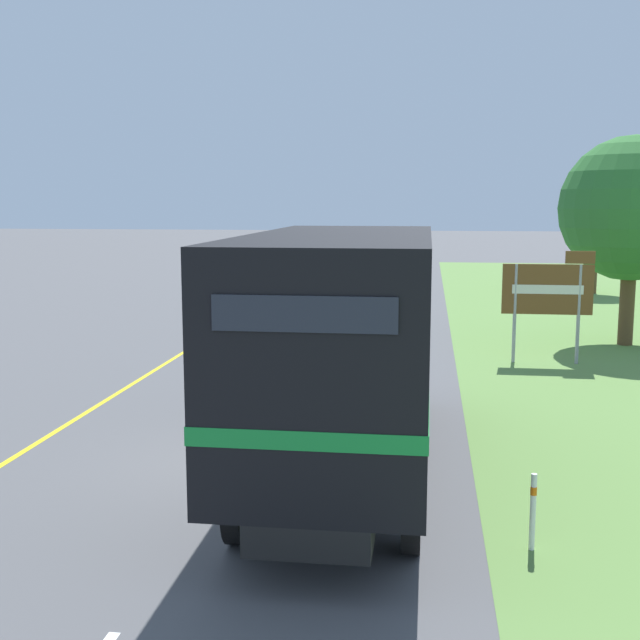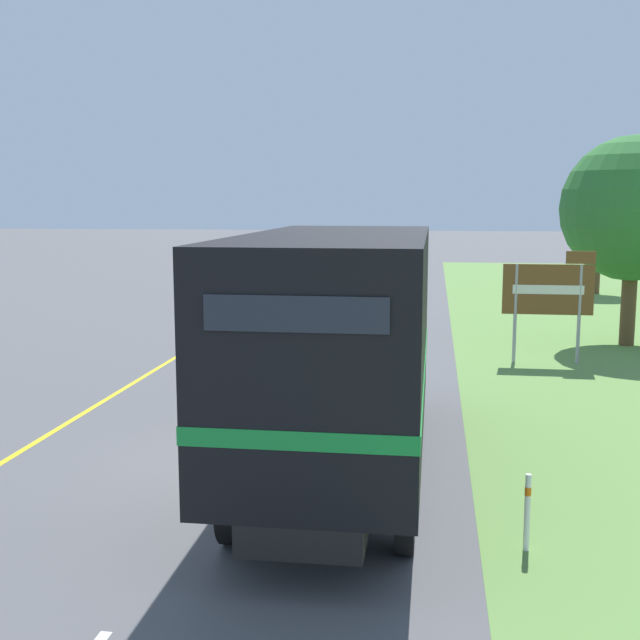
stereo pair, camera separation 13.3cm
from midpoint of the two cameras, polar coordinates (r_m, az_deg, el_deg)
The scene contains 13 objects.
ground_plane at distance 13.07m, azimuth -6.14°, elevation -10.09°, with size 200.00×200.00×0.00m, color #515154.
edge_line_yellow at distance 26.15m, azimuth -7.28°, elevation -0.70°, with size 0.12×59.86×0.01m, color yellow.
centre_dash_near at distance 13.24m, azimuth -5.95°, elevation -9.83°, with size 0.12×2.60×0.01m, color white.
centre_dash_mid_a at distance 19.49m, azimuth -1.38°, elevation -3.80°, with size 0.12×2.60×0.01m, color white.
centre_dash_mid_b at distance 25.92m, azimuth 0.92°, elevation -0.72°, with size 0.12×2.60×0.01m, color white.
centre_dash_far at distance 32.41m, azimuth 2.30°, elevation 1.14°, with size 0.12×2.60×0.01m, color white.
centre_dash_farthest at distance 38.94m, azimuth 3.21°, elevation 2.37°, with size 0.12×2.60×0.01m, color white.
horse_trailer_truck at distance 11.96m, azimuth 1.56°, elevation -1.61°, with size 2.47×8.89×3.71m.
lead_car_white at distance 27.69m, azimuth -2.05°, elevation 1.76°, with size 1.80×4.32×1.77m.
highway_sign at distance 21.22m, azimuth 15.82°, elevation 1.94°, with size 2.27×0.09×2.89m.
roadside_tree_near at distance 24.57m, azimuth 21.18°, elevation 7.38°, with size 4.12×4.12×5.99m.
roadside_tree_far at distance 37.97m, azimuth 18.96°, elevation 7.08°, with size 2.86×2.86×4.97m.
delineator_post at distance 10.12m, azimuth 14.53°, elevation -12.92°, with size 0.08×0.08×0.95m.
Camera 1 is at (2.95, -12.03, 4.16)m, focal length 45.00 mm.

